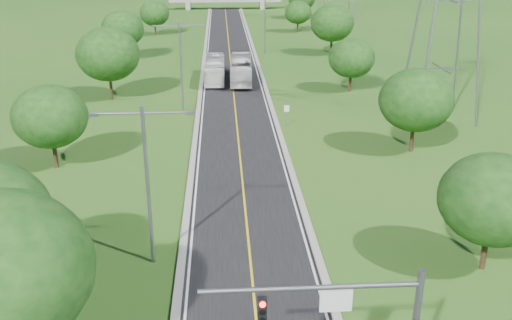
% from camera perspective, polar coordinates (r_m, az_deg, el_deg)
% --- Properties ---
extents(ground, '(260.00, 260.00, 0.00)m').
position_cam_1_polar(ground, '(81.09, -2.40, 8.14)').
color(ground, '#1F5317').
rests_on(ground, ground).
extents(road, '(8.00, 150.00, 0.06)m').
position_cam_1_polar(road, '(86.93, -2.50, 9.08)').
color(road, black).
rests_on(road, ground).
extents(curb_left, '(0.50, 150.00, 0.22)m').
position_cam_1_polar(curb_left, '(86.94, -5.33, 9.06)').
color(curb_left, gray).
rests_on(curb_left, ground).
extents(curb_right, '(0.50, 150.00, 0.22)m').
position_cam_1_polar(curb_right, '(87.09, 0.34, 9.18)').
color(curb_right, gray).
rests_on(curb_right, ground).
extents(speed_limit_sign, '(0.55, 0.09, 2.40)m').
position_cam_1_polar(speed_limit_sign, '(59.78, 3.08, 4.79)').
color(speed_limit_sign, slate).
rests_on(speed_limit_sign, ground).
extents(overpass, '(30.00, 3.00, 3.20)m').
position_cam_1_polar(overpass, '(159.71, -3.11, 15.68)').
color(overpass, gray).
rests_on(overpass, ground).
extents(streetlight_near_left, '(5.90, 0.25, 10.00)m').
position_cam_1_polar(streetlight_near_left, '(33.74, -10.87, -1.33)').
color(streetlight_near_left, slate).
rests_on(streetlight_near_left, ground).
extents(streetlight_mid_left, '(5.90, 0.25, 10.00)m').
position_cam_1_polar(streetlight_mid_left, '(65.30, -7.52, 10.02)').
color(streetlight_mid_left, slate).
rests_on(streetlight_mid_left, ground).
extents(streetlight_far_right, '(5.90, 0.25, 10.00)m').
position_cam_1_polar(streetlight_far_right, '(98.00, 0.91, 14.04)').
color(streetlight_far_right, slate).
rests_on(streetlight_far_right, ground).
extents(tree_lb, '(6.30, 6.30, 7.33)m').
position_cam_1_polar(tree_lb, '(51.05, -19.91, 4.12)').
color(tree_lb, black).
rests_on(tree_lb, ground).
extents(tree_lc, '(7.56, 7.56, 8.79)m').
position_cam_1_polar(tree_lc, '(71.40, -14.60, 10.20)').
color(tree_lc, black).
rests_on(tree_lc, ground).
extents(tree_ld, '(6.72, 6.72, 7.82)m').
position_cam_1_polar(tree_ld, '(95.15, -13.20, 12.66)').
color(tree_ld, black).
rests_on(tree_ld, ground).
extents(tree_le, '(5.88, 5.88, 6.84)m').
position_cam_1_polar(tree_le, '(118.46, -10.13, 14.25)').
color(tree_le, black).
rests_on(tree_le, ground).
extents(tree_ra, '(6.30, 6.30, 7.33)m').
position_cam_1_polar(tree_ra, '(35.73, 22.64, -3.64)').
color(tree_ra, black).
rests_on(tree_ra, ground).
extents(tree_rb, '(6.72, 6.72, 7.82)m').
position_cam_1_polar(tree_rb, '(53.74, 15.71, 5.79)').
color(tree_rb, black).
rests_on(tree_rb, ground).
extents(tree_rc, '(5.88, 5.88, 6.84)m').
position_cam_1_polar(tree_rc, '(74.19, 9.54, 10.03)').
color(tree_rc, black).
rests_on(tree_rc, ground).
extents(tree_rd, '(7.14, 7.14, 8.30)m').
position_cam_1_polar(tree_rd, '(97.60, 7.63, 13.42)').
color(tree_rd, black).
rests_on(tree_rd, ground).
extents(tree_re, '(5.46, 5.46, 6.35)m').
position_cam_1_polar(tree_re, '(120.84, 4.22, 14.51)').
color(tree_re, black).
rests_on(tree_re, ground).
extents(bus_outbound, '(3.22, 11.92, 3.29)m').
position_cam_1_polar(bus_outbound, '(78.80, -1.51, 9.03)').
color(bus_outbound, silver).
rests_on(bus_outbound, road).
extents(bus_inbound, '(2.74, 11.18, 3.11)m').
position_cam_1_polar(bus_inbound, '(79.46, -4.16, 9.02)').
color(bus_inbound, white).
rests_on(bus_inbound, road).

